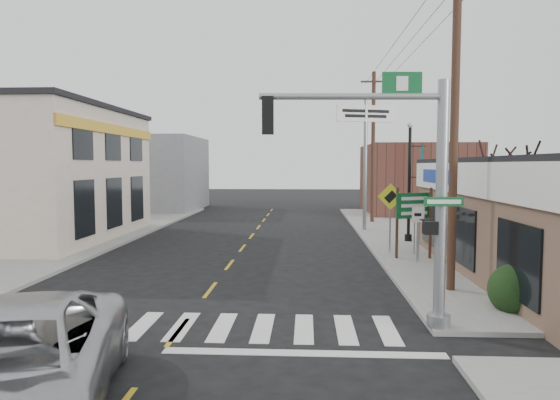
# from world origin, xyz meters

# --- Properties ---
(ground) EXTENTS (140.00, 140.00, 0.00)m
(ground) POSITION_xyz_m (0.00, 0.00, 0.00)
(ground) COLOR black
(ground) RESTS_ON ground
(sidewalk_right) EXTENTS (6.00, 38.00, 0.13)m
(sidewalk_right) POSITION_xyz_m (9.00, 13.00, 0.07)
(sidewalk_right) COLOR gray
(sidewalk_right) RESTS_ON ground
(sidewalk_left) EXTENTS (6.00, 38.00, 0.13)m
(sidewalk_left) POSITION_xyz_m (-9.00, 13.00, 0.07)
(sidewalk_left) COLOR gray
(sidewalk_left) RESTS_ON ground
(center_line) EXTENTS (0.12, 56.00, 0.01)m
(center_line) POSITION_xyz_m (0.00, 8.00, 0.01)
(center_line) COLOR gold
(center_line) RESTS_ON ground
(crosswalk) EXTENTS (11.00, 2.20, 0.01)m
(crosswalk) POSITION_xyz_m (0.00, 0.40, 0.01)
(crosswalk) COLOR silver
(crosswalk) RESTS_ON ground
(left_building) EXTENTS (12.00, 12.00, 6.80)m
(left_building) POSITION_xyz_m (-13.00, 14.00, 3.40)
(left_building) COLOR beige
(left_building) RESTS_ON ground
(bldg_distant_right) EXTENTS (8.00, 10.00, 5.60)m
(bldg_distant_right) POSITION_xyz_m (12.00, 30.00, 2.80)
(bldg_distant_right) COLOR brown
(bldg_distant_right) RESTS_ON ground
(bldg_distant_left) EXTENTS (9.00, 10.00, 6.40)m
(bldg_distant_left) POSITION_xyz_m (-11.00, 32.00, 3.20)
(bldg_distant_left) COLOR slate
(bldg_distant_left) RESTS_ON ground
(suv) EXTENTS (4.57, 7.10, 1.82)m
(suv) POSITION_xyz_m (-1.45, -4.42, 0.91)
(suv) COLOR #B3B6B9
(suv) RESTS_ON ground
(traffic_signal_pole) EXTENTS (4.72, 0.38, 5.97)m
(traffic_signal_pole) POSITION_xyz_m (5.49, 0.33, 3.69)
(traffic_signal_pole) COLOR gray
(traffic_signal_pole) RESTS_ON sidewalk_right
(guide_sign) EXTENTS (1.67, 0.14, 2.91)m
(guide_sign) POSITION_xyz_m (7.45, 9.08, 2.01)
(guide_sign) COLOR #482F21
(guide_sign) RESTS_ON sidewalk_right
(fire_hydrant) EXTENTS (0.21, 0.21, 0.65)m
(fire_hydrant) POSITION_xyz_m (8.50, 7.46, 0.48)
(fire_hydrant) COLOR gold
(fire_hydrant) RESTS_ON sidewalk_right
(ped_crossing_sign) EXTENTS (1.17, 0.08, 3.02)m
(ped_crossing_sign) POSITION_xyz_m (6.77, 10.77, 2.17)
(ped_crossing_sign) COLOR gray
(ped_crossing_sign) RESTS_ON sidewalk_right
(lamp_post) EXTENTS (0.78, 0.61, 5.99)m
(lamp_post) POSITION_xyz_m (8.26, 13.83, 3.60)
(lamp_post) COLOR black
(lamp_post) RESTS_ON sidewalk_right
(dance_center_sign) EXTENTS (3.60, 0.22, 7.65)m
(dance_center_sign) POSITION_xyz_m (6.50, 18.15, 5.81)
(dance_center_sign) COLOR gray
(dance_center_sign) RESTS_ON sidewalk_right
(bare_tree) EXTENTS (2.69, 2.69, 5.37)m
(bare_tree) POSITION_xyz_m (9.30, 4.30, 4.36)
(bare_tree) COLOR black
(bare_tree) RESTS_ON sidewalk_right
(shrub_front) EXTENTS (1.39, 1.39, 1.04)m
(shrub_front) POSITION_xyz_m (8.60, 1.89, 0.65)
(shrub_front) COLOR black
(shrub_front) RESTS_ON sidewalk_right
(shrub_back) EXTENTS (1.07, 1.07, 0.80)m
(shrub_back) POSITION_xyz_m (11.00, 6.49, 0.53)
(shrub_back) COLOR black
(shrub_back) RESTS_ON sidewalk_right
(utility_pole_near) EXTENTS (1.69, 0.25, 9.74)m
(utility_pole_near) POSITION_xyz_m (7.50, 3.93, 5.12)
(utility_pole_near) COLOR #432B1D
(utility_pole_near) RESTS_ON sidewalk_right
(utility_pole_far) EXTENTS (1.74, 0.26, 10.01)m
(utility_pole_far) POSITION_xyz_m (7.50, 22.36, 5.26)
(utility_pole_far) COLOR #473524
(utility_pole_far) RESTS_ON sidewalk_right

